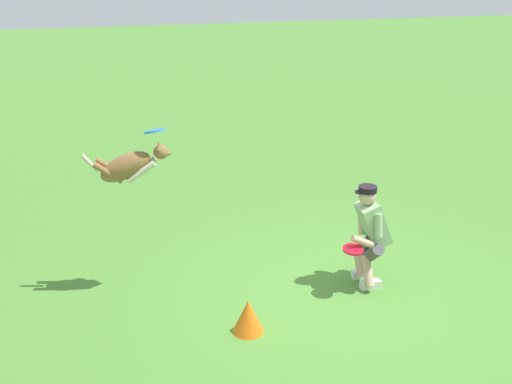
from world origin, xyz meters
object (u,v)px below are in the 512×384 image
dog (130,166)px  training_cone (248,316)px  frisbee_flying (155,131)px  frisbee_held (353,249)px  person (370,232)px

dog → training_cone: dog is taller
frisbee_flying → training_cone: size_ratio=0.63×
dog → frisbee_held: dog is taller
training_cone → person: bearing=-159.0°
dog → frisbee_flying: frisbee_flying is taller
person → dog: (2.76, -0.62, 0.89)m
person → training_cone: 1.89m
person → dog: size_ratio=1.26×
person → training_cone: size_ratio=3.38×
dog → training_cone: 2.17m
training_cone → frisbee_flying: bearing=-58.2°
frisbee_held → training_cone: frisbee_held is taller
person → dog: 2.97m
person → training_cone: (1.70, 0.65, -0.51)m
person → frisbee_flying: (2.46, -0.57, 1.29)m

